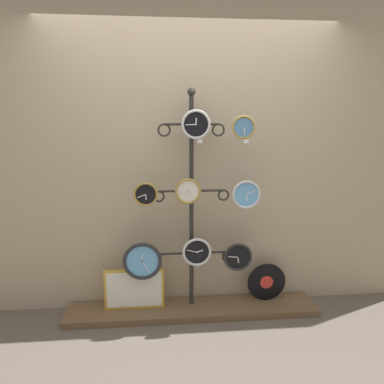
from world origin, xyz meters
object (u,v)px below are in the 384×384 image
Objects in this scene: clock_top_right at (243,127)px; clock_middle_center at (188,191)px; display_stand at (191,249)px; vinyl_record at (267,282)px; clock_middle_right at (246,194)px; clock_bottom_right at (238,257)px; clock_top_center at (196,124)px; clock_bottom_center at (197,252)px; clock_bottom_left at (142,261)px; clock_middle_left at (146,194)px; picture_frame at (134,289)px.

clock_top_right is 0.68m from clock_middle_center.
vinyl_record is (0.69, -0.00, -0.34)m from display_stand.
clock_top_right is 0.78× the size of clock_middle_right.
clock_bottom_right is (0.43, 0.01, -0.59)m from clock_middle_center.
display_stand reaches higher than clock_top_center.
clock_middle_center is at bearing -178.37° from clock_bottom_right.
clock_top_center is at bearing 177.12° from clock_top_right.
clock_bottom_left is at bearing 179.98° from clock_bottom_center.
vinyl_record is at bearing -0.19° from display_stand.
clock_middle_left is 0.80× the size of clock_bottom_center.
clock_middle_right is 1.27m from picture_frame.
clock_bottom_left is at bearing -179.16° from clock_middle_center.
clock_top_center is 1.51m from picture_frame.
clock_middle_left is at bearing -179.73° from clock_middle_right.
clock_middle_left reaches higher than clock_bottom_center.
clock_middle_left is 0.92× the size of clock_middle_center.
picture_frame is at bearing 176.41° from clock_middle_right.
picture_frame is (-0.54, 0.06, -0.34)m from clock_bottom_center.
clock_bottom_right is at bearing 1.63° from clock_middle_center.
clock_bottom_left reaches higher than vinyl_record.
clock_middle_right is 1.04m from clock_bottom_left.
picture_frame is (-0.50, -0.04, -0.33)m from display_stand.
vinyl_record is (1.07, 0.11, -0.86)m from clock_middle_left.
clock_bottom_left is 0.47m from clock_bottom_center.
clock_bottom_left is 1.15m from vinyl_record.
clock_bottom_left is (-0.45, -0.02, -1.13)m from clock_top_center.
clock_middle_left is 0.82× the size of clock_middle_right.
clock_top_center is 0.71m from clock_middle_right.
clock_top_center is at bearing 2.77° from clock_bottom_left.
clock_bottom_right is at bearing 2.90° from clock_bottom_center.
clock_top_center is 1.07m from clock_bottom_center.
clock_bottom_right is (0.36, 0.02, -0.06)m from clock_bottom_center.
clock_middle_left reaches higher than vinyl_record.
clock_middle_left is at bearing -174.33° from vinyl_record.
clock_top_right is 0.55m from clock_middle_right.
clock_top_center is 0.95× the size of clock_bottom_center.
clock_middle_left is at bearing -177.76° from clock_middle_center.
clock_top_right is 0.75× the size of clock_bottom_right.
clock_bottom_right is (-0.02, 0.02, -1.11)m from clock_top_right.
clock_bottom_right is (0.78, 0.03, -0.57)m from clock_middle_left.
clock_top_center reaches higher than clock_bottom_left.
clock_bottom_left is (-0.04, 0.01, -0.58)m from clock_middle_left.
clock_top_center reaches higher than clock_bottom_right.
vinyl_record is at bearing 23.45° from clock_middle_right.
clock_middle_left is 0.61× the size of clock_bottom_left.
clock_top_center is 0.67× the size of vinyl_record.
clock_bottom_center reaches higher than clock_bottom_left.
clock_bottom_right reaches higher than picture_frame.
clock_top_center is at bearing 4.13° from clock_middle_left.
clock_bottom_left is at bearing -178.74° from clock_bottom_right.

